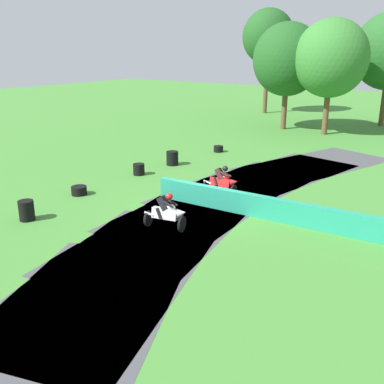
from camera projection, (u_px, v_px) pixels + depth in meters
ground_plane at (204, 205)px, 18.98m from camera, size 120.00×120.00×0.00m
track_asphalt at (221, 209)px, 18.56m from camera, size 8.82×29.47×0.01m
safety_barrier at (348, 224)px, 15.76m from camera, size 16.43×1.14×0.90m
motorcycle_lead_red at (222, 181)px, 20.16m from camera, size 1.68×0.85×1.43m
motorcycle_chase_white at (167, 212)px, 16.33m from camera, size 1.68×0.97×1.42m
tire_stack_near at (218, 149)px, 28.72m from camera, size 0.61×0.61×0.40m
tire_stack_mid_a at (172, 158)px, 25.44m from camera, size 0.69×0.69×0.80m
tire_stack_mid_b at (139, 169)px, 23.49m from camera, size 0.61×0.61×0.60m
tire_stack_far at (79, 191)px, 20.31m from camera, size 0.71×0.71×0.40m
tire_stack_extra_a at (26, 210)px, 17.24m from camera, size 0.60×0.60×0.80m
tree_far_right at (268, 37)px, 43.89m from camera, size 5.13×5.13×10.26m
tree_mid_rise at (331, 58)px, 32.93m from camera, size 5.52×5.52×8.63m
tree_behind_barrier at (287, 60)px, 35.27m from camera, size 5.51×5.51×8.49m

